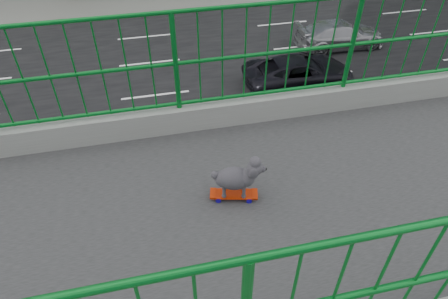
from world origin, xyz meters
TOP-DOWN VIEW (x-y plane):
  - road at (-13.00, 0.00)m, footprint 18.00×90.00m
  - railing at (0.00, 0.00)m, footprint 3.00×24.00m
  - skateboard at (-0.19, 0.34)m, footprint 0.24×0.48m
  - poodle at (-0.18, 0.37)m, footprint 0.28×0.50m
  - car_0 at (-6.00, 6.50)m, footprint 1.80×4.48m
  - car_1 at (-9.20, 6.60)m, footprint 1.43×4.11m
  - car_2 at (-12.40, 6.44)m, footprint 2.29×4.98m
  - car_3 at (-15.60, 9.94)m, footprint 1.92×4.71m
  - car_5 at (-6.00, 8.41)m, footprint 1.65×4.74m

SIDE VIEW (x-z plane):
  - road at x=-13.00m, z-range 0.00..0.02m
  - car_1 at x=-9.20m, z-range 0.00..1.35m
  - car_3 at x=-15.60m, z-range 0.00..1.37m
  - car_2 at x=-12.40m, z-range 0.00..1.38m
  - car_0 at x=-6.00m, z-range 0.00..1.52m
  - car_5 at x=-6.00m, z-range 0.00..1.56m
  - skateboard at x=-0.19m, z-range 7.02..7.08m
  - railing at x=0.00m, z-range 6.50..7.92m
  - poodle at x=-0.18m, z-range 7.08..7.50m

